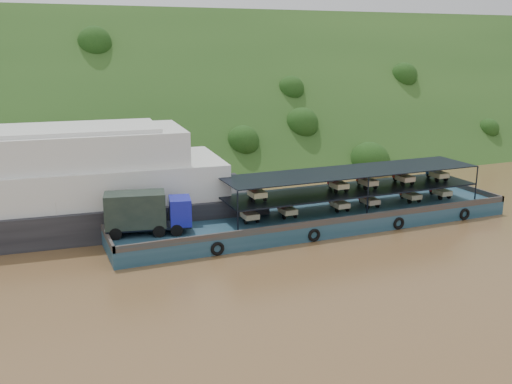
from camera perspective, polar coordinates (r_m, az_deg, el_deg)
name	(u,v)px	position (r m, az deg, el deg)	size (l,w,h in m)	color
ground	(293,236)	(46.31, 3.72, -4.46)	(160.00, 160.00, 0.00)	brown
hillside	(178,158)	(79.15, -7.86, 3.42)	(140.00, 28.00, 28.00)	#1D3C15
cargo_barge	(305,215)	(48.27, 4.89, -2.32)	(35.06, 7.18, 4.54)	#143847
passenger_ferry	(0,190)	(50.25, -24.22, 0.20)	(43.03, 13.82, 8.57)	black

